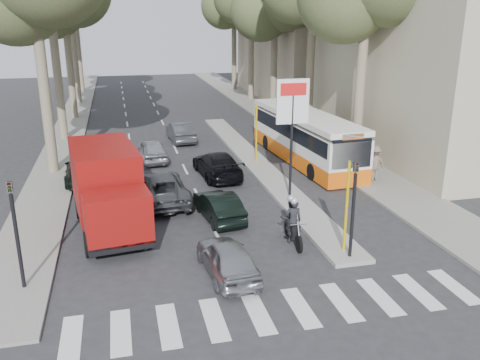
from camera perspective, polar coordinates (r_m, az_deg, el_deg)
The scene contains 21 objects.
ground at distance 18.80m, azimuth 1.12°, elevation -8.01°, with size 120.00×120.00×0.00m, color #28282B.
sidewalk_right at distance 44.08m, azimuth 3.72°, elevation 7.24°, with size 3.20×70.00×0.12m, color gray.
median_left at distance 45.23m, azimuth -18.16°, elevation 6.67°, with size 2.40×64.00×0.12m, color gray.
traffic_island at distance 29.52m, azimuth 1.81°, elevation 1.92°, with size 1.50×26.00×0.16m, color gray.
building_near at distance 34.60m, azimuth 22.52°, elevation 17.96°, with size 11.00×18.00×18.00m, color #B3AA8E.
building_far at distance 54.10m, azimuth 8.28°, elevation 17.54°, with size 11.00×20.00×16.00m, color #B7A88E.
billboard at distance 23.09m, azimuth 5.87°, elevation 6.56°, with size 1.50×12.10×5.60m.
traffic_light_island at distance 17.62m, azimuth 12.70°, elevation -1.52°, with size 0.16×0.41×3.60m.
traffic_light_left at distance 16.70m, azimuth -24.04°, elevation -3.79°, with size 0.16×0.41×3.60m.
silver_hatchback at distance 16.93m, azimuth -1.42°, elevation -8.78°, with size 1.45×3.62×1.23m, color #9A9CA2.
dark_hatchback at distance 21.43m, azimuth -2.42°, elevation -2.91°, with size 1.27×3.65×1.20m, color black.
queue_car_a at distance 23.63m, azimuth -9.00°, elevation -0.87°, with size 2.30×4.99×1.39m, color #4C4F54.
queue_car_b at distance 27.07m, azimuth -2.58°, elevation 1.73°, with size 1.89×4.64×1.35m, color black.
queue_car_c at distance 30.49m, azimuth -9.93°, elevation 3.31°, with size 1.55×3.85×1.31m, color #A9ACB2.
queue_car_d at distance 35.14m, azimuth -6.70°, elevation 5.41°, with size 1.41×4.04×1.33m, color #4A4D51.
queue_car_e at distance 27.54m, azimuth -17.17°, elevation 1.17°, with size 1.82×4.49×1.30m, color black.
red_truck at distance 20.74m, azimuth -14.67°, elevation -0.84°, with size 3.14×6.48×3.32m.
city_bus at distance 30.10m, azimuth 7.26°, elevation 4.97°, with size 3.14×11.22×2.92m.
motorcycle at distance 19.37m, azimuth 5.84°, elevation -4.55°, with size 0.81×2.19×1.86m.
pedestrian_near at distance 26.61m, azimuth 13.63°, elevation 1.72°, with size 1.05×0.52×1.80m, color #46344F.
pedestrian_far at distance 26.88m, azimuth 14.84°, elevation 1.85°, with size 1.20×0.53×1.85m, color #706054.
Camera 1 is at (-4.33, -16.34, 8.23)m, focal length 38.00 mm.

